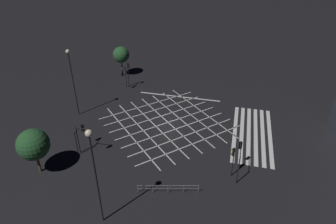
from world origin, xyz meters
name	(u,v)px	position (x,y,z in m)	size (l,w,h in m)	color
ground_plane	(168,122)	(0.00, 0.00, 0.00)	(200.00, 200.00, 0.00)	black
road_markings	(211,126)	(0.41, -6.04, 0.00)	(19.66, 23.80, 0.01)	silver
traffic_light_sw_cross	(233,156)	(-8.72, -9.13, 2.71)	(0.36, 0.39, 3.79)	black
traffic_light_nw_main	(80,133)	(-8.20, 8.78, 2.35)	(2.14, 0.36, 3.22)	black
traffic_light_ne_cross	(128,70)	(9.15, 9.00, 3.16)	(0.36, 0.39, 4.45)	black
traffic_light_ne_main	(123,74)	(8.17, 9.52, 2.73)	(1.90, 0.36, 3.76)	black
traffic_light_nw_cross	(85,135)	(-8.92, 7.72, 2.76)	(0.36, 2.03, 3.79)	black
traffic_light_sw_main	(240,154)	(-8.15, -9.81, 2.71)	(2.95, 0.36, 3.66)	black
street_lamp_east	(71,69)	(-0.95, 13.16, 7.06)	(0.56, 0.56, 9.83)	black
street_lamp_west	(93,157)	(-17.48, 1.93, 7.51)	(0.60, 0.60, 10.17)	black
street_tree_near	(33,145)	(-12.99, 11.45, 3.70)	(3.42, 3.42, 5.43)	brown
street_tree_far	(121,55)	(13.47, 11.90, 3.99)	(2.90, 2.90, 5.45)	brown
pedestrian_railing	(168,188)	(-12.77, -3.10, 0.67)	(1.51, 6.07, 1.05)	gray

